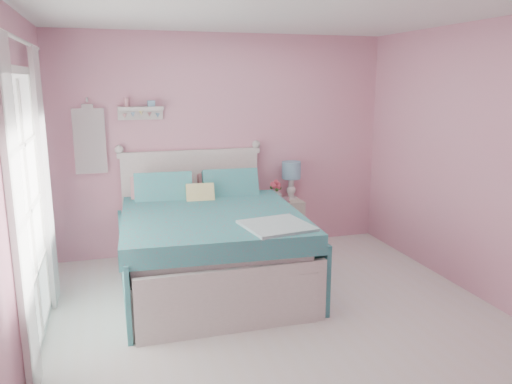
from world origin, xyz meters
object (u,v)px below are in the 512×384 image
nightstand (283,224)px  teacup (285,199)px  table_lamp (291,173)px  bed (209,245)px  vase (276,194)px

nightstand → teacup: teacup is taller
table_lamp → teacup: table_lamp is taller
bed → nightstand: (1.11, 0.85, -0.11)m
vase → nightstand: bearing=-21.1°
bed → table_lamp: bed is taller
table_lamp → vase: size_ratio=3.08×
table_lamp → vase: 0.32m
table_lamp → teacup: bearing=-127.5°
nightstand → vase: 0.39m
vase → teacup: (0.07, -0.16, -0.04)m
table_lamp → vase: (-0.21, -0.02, -0.25)m
table_lamp → bed: bearing=-143.6°
bed → nightstand: size_ratio=3.58×
vase → bed: bearing=-139.0°
nightstand → teacup: bearing=-99.6°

